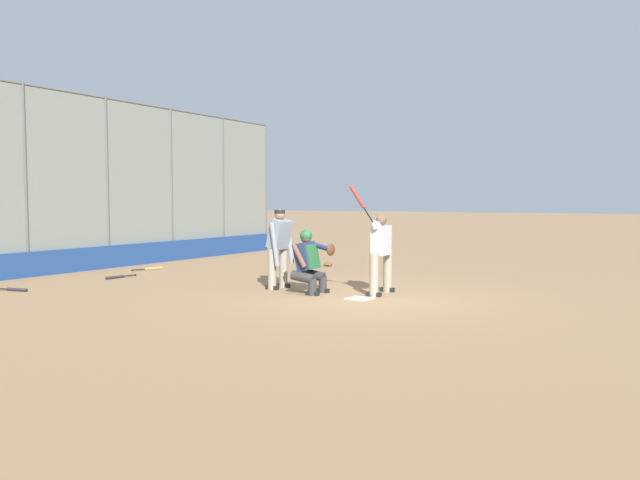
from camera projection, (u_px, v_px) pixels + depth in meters
ground_plane at (360, 299)px, 11.59m from camera, size 160.00×160.00×0.00m
home_plate_marker at (360, 298)px, 11.59m from camera, size 0.43×0.43×0.01m
backstop_fence at (69, 178)px, 15.79m from camera, size 16.78×0.08×4.59m
padding_wall at (74, 260)px, 15.87m from camera, size 16.37×0.18×0.60m
batter_at_plate at (381, 251)px, 12.11m from camera, size 1.03×0.59×2.11m
catcher_behind_plate at (310, 260)px, 12.21m from camera, size 0.67×0.78×1.25m
umpire_home at (279, 246)px, 12.86m from camera, size 0.67×0.41×1.64m
spare_bat_near_backstop at (14, 289)px, 12.55m from camera, size 0.24×0.85×0.07m
spare_bat_third_base_side at (117, 277)px, 14.59m from camera, size 0.83×0.13×0.07m
spare_bat_first_base_side at (151, 269)px, 16.38m from camera, size 0.84×0.28×0.07m
fielding_glove_on_dirt at (328, 264)px, 17.28m from camera, size 0.32×0.25×0.12m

